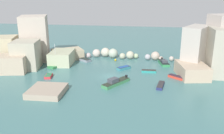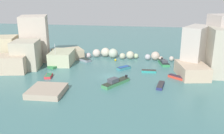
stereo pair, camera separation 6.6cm
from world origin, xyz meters
name	(u,v)px [view 1 (the left image)]	position (x,y,z in m)	size (l,w,h in m)	color
cove_water	(109,76)	(0.00, 0.00, 0.00)	(160.00, 160.00, 0.00)	#427273
cliff_headland_left	(30,49)	(-22.45, 7.68, 3.77)	(29.51, 25.33, 12.00)	#B1B492
cliff_headland_right	(221,50)	(25.32, 8.37, 4.97)	(19.32, 21.40, 13.16)	#B6B09E
rock_breakwater	(107,54)	(-3.35, 15.33, 1.14)	(33.09, 4.58, 2.66)	#ACA3A4
stone_dock	(47,91)	(-9.87, -11.24, 0.55)	(6.30, 6.42, 1.10)	tan
channel_buoy	(115,60)	(-0.40, 12.40, 0.28)	(0.56, 0.56, 0.56)	gold
moored_boat_0	(56,66)	(-14.36, 4.81, 0.31)	(3.43, 4.56, 5.92)	#327D46
moored_boat_1	(164,63)	(12.46, 11.18, 0.45)	(2.81, 5.50, 1.28)	#348B51
moored_boat_2	(161,85)	(11.05, -4.65, 0.30)	(1.78, 4.11, 0.61)	navy
moored_boat_3	(85,60)	(-8.52, 10.91, 0.34)	(3.52, 3.07, 0.69)	gray
moored_boat_4	(49,76)	(-13.17, -2.73, 0.28)	(1.89, 3.00, 0.59)	red
moored_boat_5	(149,71)	(8.66, 4.14, 0.28)	(3.40, 1.24, 0.55)	teal
moored_boat_6	(115,82)	(2.01, -4.84, 0.53)	(5.22, 6.68, 1.53)	#408653
moored_boat_7	(177,77)	(14.73, 0.76, 0.30)	(3.80, 3.29, 0.60)	red
moored_boat_8	(124,68)	(2.60, 5.48, 0.35)	(3.38, 3.41, 0.67)	teal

